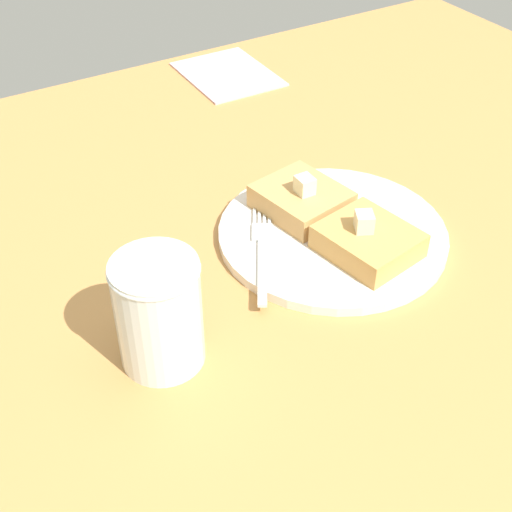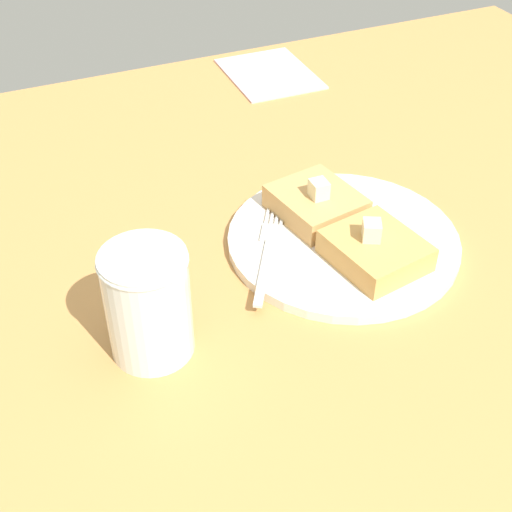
{
  "view_description": "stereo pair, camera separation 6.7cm",
  "coord_description": "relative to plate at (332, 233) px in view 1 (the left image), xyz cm",
  "views": [
    {
      "loc": [
        -48.93,
        48.47,
        49.99
      ],
      "look_at": [
        -4.2,
        21.58,
        7.4
      ],
      "focal_mm": 50.0,
      "sensor_mm": 36.0,
      "label": 1
    },
    {
      "loc": [
        -52.01,
        42.49,
        49.99
      ],
      "look_at": [
        -4.2,
        21.58,
        7.4
      ],
      "focal_mm": 50.0,
      "sensor_mm": 36.0,
      "label": 2
    }
  ],
  "objects": [
    {
      "name": "syrup_jar",
      "position": [
        -6.33,
        22.99,
        4.23
      ],
      "size": [
        7.64,
        7.64,
        10.61
      ],
      "color": "#371805",
      "rests_on": "table_surface"
    },
    {
      "name": "butter_pat_secondary",
      "position": [
        4.19,
        0.97,
        4.15
      ],
      "size": [
        1.99,
        1.8,
        1.95
      ],
      "primitive_type": "cube",
      "rotation": [
        0.0,
        0.0,
        3.12
      ],
      "color": "#F1E8B6",
      "rests_on": "toast_slice_middle"
    },
    {
      "name": "fork",
      "position": [
        1.29,
        8.08,
        0.66
      ],
      "size": [
        14.42,
        9.53,
        0.36
      ],
      "color": "silver",
      "rests_on": "plate"
    },
    {
      "name": "table_surface",
      "position": [
        1.04,
        -10.09,
        -2.05
      ],
      "size": [
        100.17,
        100.17,
        2.9
      ],
      "primitive_type": "cube",
      "color": "#BC8347",
      "rests_on": "ground"
    },
    {
      "name": "toast_slice_left",
      "position": [
        -4.84,
        -0.85,
        1.83
      ],
      "size": [
        10.4,
        9.54,
        2.7
      ],
      "primitive_type": "cube",
      "rotation": [
        0.0,
        0.0,
        0.17
      ],
      "color": "tan",
      "rests_on": "plate"
    },
    {
      "name": "toast_slice_middle",
      "position": [
        4.84,
        0.85,
        1.83
      ],
      "size": [
        10.4,
        9.54,
        2.7
      ],
      "primitive_type": "cube",
      "rotation": [
        0.0,
        0.0,
        0.17
      ],
      "color": "tan",
      "rests_on": "plate"
    },
    {
      "name": "plate",
      "position": [
        0.0,
        0.0,
        0.0
      ],
      "size": [
        24.54,
        24.54,
        1.07
      ],
      "color": "silver",
      "rests_on": "table_surface"
    },
    {
      "name": "butter_pat_primary",
      "position": [
        -4.36,
        -0.42,
        4.15
      ],
      "size": [
        2.53,
        2.45,
        1.95
      ],
      "primitive_type": "cube",
      "rotation": [
        0.0,
        0.0,
        2.68
      ],
      "color": "beige",
      "rests_on": "toast_slice_left"
    },
    {
      "name": "napkin",
      "position": [
        41.11,
        -9.86,
        -0.44
      ],
      "size": [
        15.86,
        12.56,
        0.3
      ],
      "primitive_type": "cube",
      "rotation": [
        0.0,
        0.0,
        -0.02
      ],
      "color": "beige",
      "rests_on": "table_surface"
    }
  ]
}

